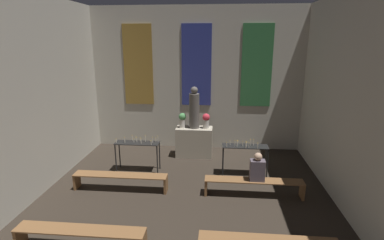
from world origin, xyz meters
name	(u,v)px	position (x,y,z in m)	size (l,w,h in m)	color
wall_back	(197,79)	(0.00, 9.47, 2.49)	(7.50, 0.16, 4.92)	beige
wall_left	(1,107)	(-3.69, 4.71, 2.46)	(0.12, 9.65, 4.92)	beige
wall_right	(376,115)	(3.69, 4.71, 2.46)	(0.12, 9.65, 4.92)	beige
altar	(194,142)	(0.00, 8.52, 0.49)	(1.20, 0.58, 0.99)	#ADA38E
statue	(194,109)	(0.00, 8.52, 1.62)	(0.33, 0.33, 1.37)	#5B5651
flower_vase_left	(182,120)	(-0.39, 8.52, 1.26)	(0.24, 0.24, 0.49)	beige
flower_vase_right	(206,120)	(0.39, 8.52, 1.26)	(0.24, 0.24, 0.49)	beige
candle_rack_left	(138,147)	(-1.56, 7.20, 0.75)	(1.30, 0.41, 1.08)	black
candle_rack_right	(245,150)	(1.57, 7.20, 0.75)	(1.30, 0.41, 1.08)	black
pew_second_left	(80,234)	(-1.71, 3.65, 0.33)	(2.44, 0.36, 0.43)	brown
pew_back_left	(120,178)	(-1.71, 5.97, 0.33)	(2.44, 0.36, 0.43)	brown
pew_back_right	(254,184)	(1.71, 5.97, 0.33)	(2.44, 0.36, 0.43)	brown
person_seated	(257,168)	(1.77, 5.97, 0.75)	(0.36, 0.24, 0.72)	#564C56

